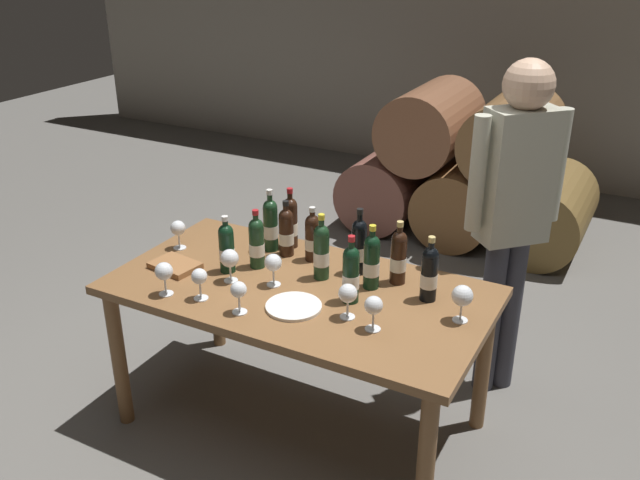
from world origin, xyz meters
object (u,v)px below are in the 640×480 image
(wine_bottle_5, at_px, (372,261))
(wine_bottle_9, at_px, (398,257))
(wine_bottle_0, at_px, (321,251))
(wine_glass_4, at_px, (273,264))
(wine_glass_8, at_px, (348,294))
(wine_bottle_6, at_px, (359,246))
(wine_bottle_4, at_px, (257,242))
(wine_bottle_7, at_px, (286,232))
(serving_plate, at_px, (294,306))
(wine_bottle_8, at_px, (429,273))
(wine_bottle_1, at_px, (290,222))
(wine_glass_2, at_px, (199,278))
(tasting_notebook, at_px, (175,266))
(sommelier_presenting, at_px, (514,203))
(wine_bottle_2, at_px, (351,274))
(wine_glass_3, at_px, (239,291))
(wine_glass_1, at_px, (164,272))
(wine_glass_0, at_px, (374,306))
(wine_bottle_10, at_px, (227,248))
(wine_bottle_11, at_px, (271,224))
(wine_glass_7, at_px, (178,229))
(wine_glass_5, at_px, (462,296))
(wine_bottle_3, at_px, (312,237))
(wine_glass_6, at_px, (230,259))

(wine_bottle_5, xyz_separation_m, wine_bottle_9, (0.09, 0.10, -0.00))
(wine_bottle_0, bearing_deg, wine_glass_4, -133.08)
(wine_glass_8, bearing_deg, wine_bottle_6, 108.87)
(wine_bottle_4, bearing_deg, wine_glass_4, -36.42)
(wine_bottle_7, bearing_deg, serving_plate, -56.11)
(wine_bottle_7, bearing_deg, wine_bottle_8, -7.06)
(wine_bottle_4, bearing_deg, wine_bottle_1, 84.79)
(wine_glass_2, bearing_deg, tasting_notebook, 148.02)
(serving_plate, distance_m, sommelier_presenting, 1.18)
(wine_bottle_2, xyz_separation_m, wine_glass_3, (-0.37, -0.31, -0.03))
(wine_glass_1, bearing_deg, wine_glass_0, 10.08)
(wine_bottle_10, relative_size, wine_glass_4, 1.82)
(wine_bottle_7, bearing_deg, wine_bottle_2, -29.19)
(wine_bottle_6, height_order, wine_glass_3, wine_bottle_6)
(wine_glass_1, xyz_separation_m, wine_glass_2, (0.16, 0.04, -0.01))
(wine_glass_2, bearing_deg, wine_glass_8, 14.25)
(wine_bottle_11, distance_m, wine_glass_3, 0.62)
(wine_bottle_0, bearing_deg, wine_bottle_6, 44.89)
(wine_bottle_6, height_order, wine_bottle_11, wine_bottle_6)
(wine_bottle_9, bearing_deg, wine_bottle_11, 177.89)
(wine_glass_8, height_order, tasting_notebook, wine_glass_8)
(wine_glass_8, bearing_deg, serving_plate, -170.72)
(wine_bottle_8, height_order, wine_glass_2, wine_bottle_8)
(wine_bottle_7, bearing_deg, wine_glass_7, -159.49)
(wine_bottle_0, height_order, wine_glass_5, wine_bottle_0)
(wine_bottle_1, bearing_deg, tasting_notebook, -127.28)
(wine_glass_2, bearing_deg, sommelier_presenting, 44.41)
(wine_glass_2, bearing_deg, wine_bottle_7, 79.44)
(wine_bottle_8, bearing_deg, wine_bottle_5, -176.54)
(wine_bottle_2, distance_m, wine_bottle_3, 0.44)
(wine_bottle_3, xyz_separation_m, wine_bottle_9, (0.45, -0.02, 0.01))
(wine_bottle_3, height_order, wine_glass_3, wine_bottle_3)
(wine_bottle_3, xyz_separation_m, wine_glass_8, (0.39, -0.41, -0.01))
(wine_bottle_8, relative_size, wine_glass_5, 1.84)
(wine_glass_3, xyz_separation_m, wine_glass_4, (-0.00, 0.27, 0.01))
(wine_bottle_4, distance_m, wine_glass_6, 0.18)
(wine_bottle_1, relative_size, wine_glass_7, 2.09)
(wine_glass_1, xyz_separation_m, sommelier_presenting, (1.23, 1.08, 0.18))
(wine_glass_3, distance_m, wine_glass_8, 0.45)
(wine_bottle_8, distance_m, wine_bottle_10, 0.94)
(wine_glass_3, distance_m, wine_glass_7, 0.73)
(wine_bottle_2, relative_size, wine_bottle_3, 1.13)
(wine_bottle_6, distance_m, wine_bottle_9, 0.20)
(wine_bottle_8, distance_m, serving_plate, 0.60)
(wine_bottle_0, bearing_deg, wine_bottle_1, 142.50)
(wine_glass_3, bearing_deg, wine_bottle_2, 39.95)
(wine_bottle_8, distance_m, wine_bottle_9, 0.19)
(wine_glass_1, bearing_deg, wine_bottle_8, 25.93)
(wine_bottle_0, distance_m, wine_glass_2, 0.56)
(wine_bottle_9, height_order, wine_glass_3, wine_bottle_9)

